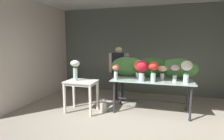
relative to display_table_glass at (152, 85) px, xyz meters
name	(u,v)px	position (x,y,z in m)	size (l,w,h in m)	color
ground_plane	(130,108)	(-0.55, 0.12, -0.70)	(7.52, 7.52, 0.00)	#9E9384
wall_back	(140,51)	(-0.55, 1.78, 0.77)	(5.79, 0.12, 2.93)	slate
wall_left	(36,52)	(-3.44, 0.12, 0.77)	(0.12, 3.45, 2.93)	beige
display_table_glass	(152,85)	(0.00, 0.00, 0.00)	(1.94, 0.86, 0.83)	#ABC4BC
side_table_white	(81,85)	(-1.68, -0.49, -0.02)	(0.76, 0.55, 0.79)	silver
florist	(119,68)	(-1.00, 0.61, 0.31)	(0.60, 0.24, 1.63)	#232328
foliage_backdrop	(152,67)	(-0.04, 0.31, 0.39)	(2.23, 0.28, 0.53)	#477F3D
vase_blush_freesia	(175,70)	(0.52, -0.04, 0.39)	(0.20, 0.20, 0.39)	silver
vase_crimson_ranunculus	(142,68)	(-0.22, -0.28, 0.44)	(0.29, 0.28, 0.50)	silver
vase_peach_carnations	(162,71)	(0.24, 0.00, 0.36)	(0.23, 0.23, 0.36)	silver
vase_scarlet_peonies	(153,69)	(0.04, -0.26, 0.43)	(0.24, 0.23, 0.48)	silver
vase_sunset_stock	(138,67)	(-0.35, 0.08, 0.41)	(0.28, 0.23, 0.47)	silver
vase_coral_dahlias	(116,70)	(-0.86, -0.23, 0.36)	(0.17, 0.17, 0.38)	silver
vase_ivory_lilies	(186,69)	(0.76, -0.19, 0.45)	(0.24, 0.24, 0.51)	silver
vase_white_roses_tall	(75,68)	(-1.84, -0.49, 0.42)	(0.23, 0.23, 0.51)	silver
watering_can	(103,107)	(-1.15, -0.35, -0.57)	(0.35, 0.18, 0.34)	#B7B2A8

